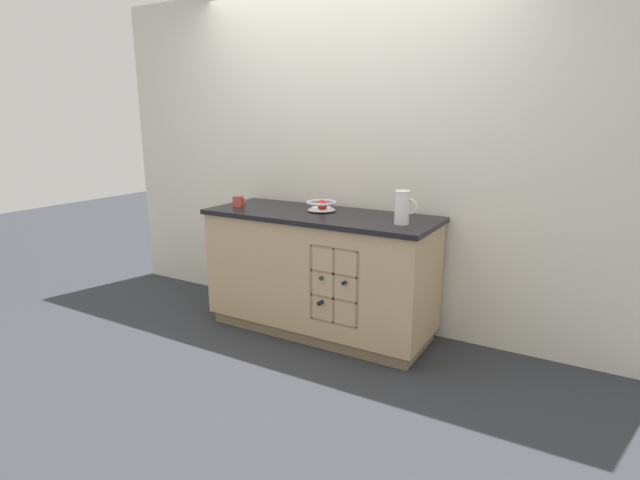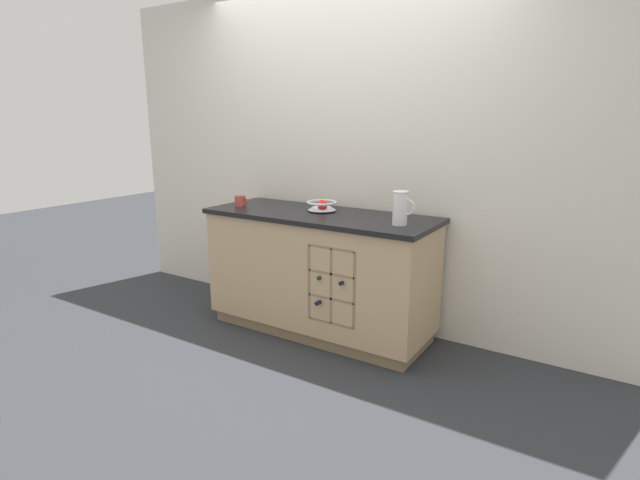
{
  "view_description": "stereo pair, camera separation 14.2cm",
  "coord_description": "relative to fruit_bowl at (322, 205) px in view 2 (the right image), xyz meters",
  "views": [
    {
      "loc": [
        1.77,
        -3.04,
        1.57
      ],
      "look_at": [
        0.0,
        0.0,
        0.71
      ],
      "focal_mm": 28.0,
      "sensor_mm": 36.0,
      "label": 1
    },
    {
      "loc": [
        1.89,
        -2.97,
        1.57
      ],
      "look_at": [
        0.0,
        0.0,
        0.71
      ],
      "focal_mm": 28.0,
      "sensor_mm": 36.0,
      "label": 2
    }
  ],
  "objects": [
    {
      "name": "ground_plane",
      "position": [
        0.03,
        -0.07,
        -0.95
      ],
      "size": [
        14.0,
        14.0,
        0.0
      ],
      "primitive_type": "plane",
      "color": "#2D3035"
    },
    {
      "name": "fruit_bowl",
      "position": [
        0.0,
        0.0,
        0.0
      ],
      "size": [
        0.22,
        0.22,
        0.08
      ],
      "color": "silver",
      "rests_on": "kitchen_island"
    },
    {
      "name": "ceramic_mug",
      "position": [
        -0.65,
        -0.15,
        -0.01
      ],
      "size": [
        0.12,
        0.09,
        0.08
      ],
      "color": "#B7473D",
      "rests_on": "kitchen_island"
    },
    {
      "name": "kitchen_island",
      "position": [
        0.03,
        -0.07,
        -0.49
      ],
      "size": [
        1.7,
        0.67,
        0.9
      ],
      "color": "#8B7354",
      "rests_on": "ground_plane"
    },
    {
      "name": "white_pitcher",
      "position": [
        0.68,
        -0.14,
        0.07
      ],
      "size": [
        0.15,
        0.1,
        0.22
      ],
      "color": "white",
      "rests_on": "kitchen_island"
    },
    {
      "name": "back_wall",
      "position": [
        0.03,
        0.3,
        0.33
      ],
      "size": [
        4.4,
        0.06,
        2.55
      ],
      "primitive_type": "cube",
      "color": "silver",
      "rests_on": "ground_plane"
    }
  ]
}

